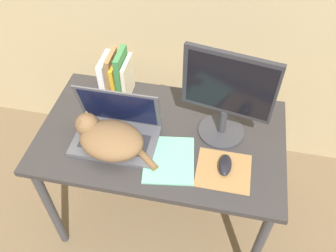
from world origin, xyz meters
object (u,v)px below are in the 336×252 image
cat (108,138)px  notepad (169,160)px  laptop (116,130)px  computer_mouse (225,165)px  book_row (116,76)px  external_monitor (227,94)px

cat → notepad: bearing=-3.9°
notepad → laptop: bearing=162.6°
laptop → computer_mouse: 0.51m
cat → computer_mouse: bearing=-1.1°
computer_mouse → book_row: bearing=147.9°
computer_mouse → external_monitor: bearing=100.1°
laptop → cat: bearing=-104.3°
cat → notepad: size_ratio=1.40×
notepad → computer_mouse: bearing=2.1°
laptop → computer_mouse: (0.50, -0.07, -0.03)m
book_row → laptop: bearing=-74.0°
laptop → book_row: size_ratio=1.48×
notepad → cat: bearing=176.1°
laptop → cat: 0.07m
cat → notepad: 0.28m
laptop → notepad: 0.28m
computer_mouse → book_row: (-0.59, 0.37, 0.09)m
external_monitor → computer_mouse: 0.30m
laptop → computer_mouse: size_ratio=3.35×
laptop → computer_mouse: bearing=-8.3°
book_row → notepad: 0.52m
cat → computer_mouse: (0.52, -0.01, -0.04)m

